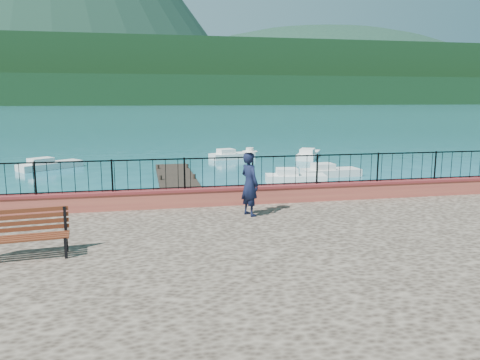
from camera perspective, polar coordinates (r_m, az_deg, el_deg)
name	(u,v)px	position (r m, az deg, el deg)	size (l,w,h in m)	color
ground	(297,280)	(12.35, 6.92, -12.00)	(2000.00, 2000.00, 0.00)	#19596B
parapet	(261,194)	(15.33, 2.63, -1.76)	(28.00, 0.46, 0.58)	#B35840
railing	(262,171)	(15.19, 2.66, 1.07)	(27.00, 0.05, 0.95)	black
dock	(181,189)	(23.33, -7.24, -1.10)	(2.00, 16.00, 0.30)	#2D231C
far_forest	(147,91)	(310.89, -11.22, 10.64)	(900.00, 60.00, 18.00)	black
foothills	(146,74)	(371.26, -11.40, 12.51)	(900.00, 120.00, 44.00)	black
companion_hill	(321,101)	(613.13, 9.82, 9.44)	(448.00, 384.00, 180.00)	#142D23
park_bench	(23,245)	(11.12, -24.90, -7.16)	(1.93, 0.82, 1.04)	black
person	(250,184)	(13.58, 1.18, -0.49)	(0.68, 0.45, 1.88)	black
hat	(250,150)	(13.44, 1.20, 3.70)	(0.44, 0.44, 0.12)	white
boat_0	(119,207)	(18.92, -14.52, -3.18)	(3.87, 1.30, 0.80)	silver
boat_1	(296,175)	(25.96, 6.81, 0.60)	(3.25, 1.30, 0.80)	white
boat_2	(331,169)	(28.37, 11.02, 1.29)	(3.46, 1.30, 0.80)	silver
boat_3	(50,163)	(33.10, -22.15, 1.96)	(4.04, 1.30, 0.80)	silver
boat_4	(232,154)	(35.76, -0.98, 3.25)	(3.37, 1.30, 0.80)	silver
boat_5	(308,153)	(36.68, 8.34, 3.31)	(4.33, 1.30, 0.80)	white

